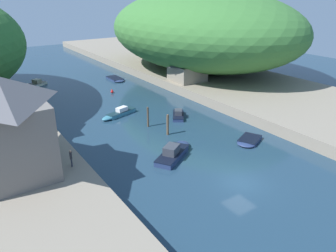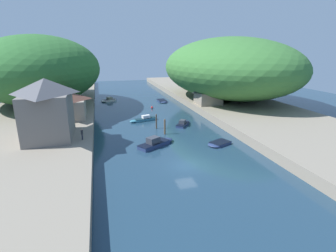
# 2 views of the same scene
# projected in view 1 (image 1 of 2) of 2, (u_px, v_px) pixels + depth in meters

# --- Properties ---
(water_surface) EXTENTS (130.00, 130.00, 0.00)m
(water_surface) POSITION_uv_depth(u_px,v_px,m) (108.00, 100.00, 53.74)
(water_surface) COLOR #1E384C
(water_surface) RESTS_ON ground
(right_bank) EXTENTS (22.00, 120.00, 1.50)m
(right_bank) POSITION_uv_depth(u_px,v_px,m) (212.00, 77.00, 65.05)
(right_bank) COLOR gray
(right_bank) RESTS_ON ground
(hillside_right) EXTENTS (32.53, 45.54, 15.76)m
(hillside_right) POSITION_uv_depth(u_px,v_px,m) (202.00, 30.00, 66.16)
(hillside_right) COLOR #387033
(hillside_right) RESTS_ON right_bank
(waterfront_building) EXTENTS (6.77, 9.71, 8.78)m
(waterfront_building) POSITION_uv_depth(u_px,v_px,m) (6.00, 124.00, 28.32)
(waterfront_building) COLOR slate
(waterfront_building) RESTS_ON left_bank
(boathouse_shed) EXTENTS (6.34, 7.64, 5.11)m
(boathouse_shed) POSITION_uv_depth(u_px,v_px,m) (7.00, 106.00, 38.59)
(boathouse_shed) COLOR gray
(boathouse_shed) RESTS_ON left_bank
(right_bank_cottage) EXTENTS (5.83, 5.63, 4.79)m
(right_bank_cottage) POSITION_uv_depth(u_px,v_px,m) (187.00, 67.00, 58.65)
(right_bank_cottage) COLOR gray
(right_bank_cottage) RESTS_ON right_bank
(boat_navy_launch) EXTENTS (4.72, 3.86, 1.17)m
(boat_navy_launch) POSITION_uv_depth(u_px,v_px,m) (35.00, 84.00, 61.67)
(boat_navy_launch) COLOR silver
(boat_navy_launch) RESTS_ON water_surface
(boat_small_dinghy) EXTENTS (4.02, 4.78, 1.18)m
(boat_small_dinghy) POSITION_uv_depth(u_px,v_px,m) (178.00, 114.00, 46.85)
(boat_small_dinghy) COLOR navy
(boat_small_dinghy) RESTS_ON water_surface
(boat_mid_channel) EXTENTS (2.21, 5.18, 0.40)m
(boat_mid_channel) POSITION_uv_depth(u_px,v_px,m) (116.00, 79.00, 65.82)
(boat_mid_channel) COLOR navy
(boat_mid_channel) RESTS_ON water_surface
(boat_cabin_cruiser) EXTENTS (5.95, 2.89, 1.16)m
(boat_cabin_cruiser) POSITION_uv_depth(u_px,v_px,m) (118.00, 114.00, 46.89)
(boat_cabin_cruiser) COLOR teal
(boat_cabin_cruiser) RESTS_ON water_surface
(boat_yellow_tender) EXTENTS (6.47, 5.03, 1.53)m
(boat_yellow_tender) POSITION_uv_depth(u_px,v_px,m) (174.00, 152.00, 35.66)
(boat_yellow_tender) COLOR navy
(boat_yellow_tender) RESTS_ON water_surface
(boat_white_cruiser) EXTENTS (4.33, 3.47, 0.43)m
(boat_white_cruiser) POSITION_uv_depth(u_px,v_px,m) (248.00, 141.00, 38.78)
(boat_white_cruiser) COLOR navy
(boat_white_cruiser) RESTS_ON water_surface
(mooring_post_middle) EXTENTS (0.30, 0.30, 2.73)m
(mooring_post_middle) POSITION_uv_depth(u_px,v_px,m) (168.00, 124.00, 40.49)
(mooring_post_middle) COLOR brown
(mooring_post_middle) RESTS_ON water_surface
(mooring_post_fourth) EXTENTS (0.25, 0.25, 2.76)m
(mooring_post_fourth) POSITION_uv_depth(u_px,v_px,m) (148.00, 117.00, 42.92)
(mooring_post_fourth) COLOR #4C3D2D
(mooring_post_fourth) RESTS_ON water_surface
(channel_buoy_near) EXTENTS (0.52, 0.52, 0.79)m
(channel_buoy_near) POSITION_uv_depth(u_px,v_px,m) (112.00, 91.00, 57.43)
(channel_buoy_near) COLOR red
(channel_buoy_near) RESTS_ON water_surface
(person_on_quay) EXTENTS (0.33, 0.43, 1.69)m
(person_on_quay) POSITION_uv_depth(u_px,v_px,m) (71.00, 157.00, 30.24)
(person_on_quay) COLOR #282D3D
(person_on_quay) RESTS_ON left_bank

